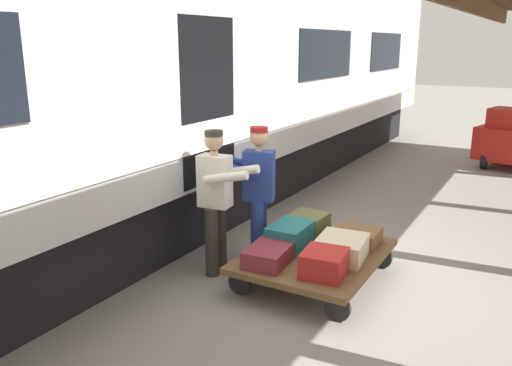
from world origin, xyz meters
TOP-DOWN VIEW (x-y plane):
  - ground_plane at (0.00, 0.00)m, footprint 60.00×60.00m
  - train_car at (3.45, 0.00)m, footprint 3.02×21.01m
  - luggage_cart at (0.44, 0.13)m, footprint 1.40×1.80m
  - suitcase_olive_duffel at (0.76, -0.37)m, footprint 0.45×0.47m
  - suitcase_red_plastic at (0.12, 0.62)m, footprint 0.47×0.51m
  - suitcase_teal_softside at (0.76, 0.13)m, footprint 0.41×0.57m
  - suitcase_cream_canvas at (0.12, 0.13)m, footprint 0.57×0.63m
  - suitcase_brown_leather at (0.12, -0.37)m, footprint 0.51×0.45m
  - suitcase_burgundy_valise at (0.76, 0.62)m, footprint 0.48×0.67m
  - porter_in_overalls at (1.25, 0.03)m, footprint 0.73×0.56m
  - porter_by_door at (1.53, 0.49)m, footprint 0.70×0.48m
  - baggage_tug at (-0.97, -7.32)m, footprint 1.47×1.91m

SIDE VIEW (x-z plane):
  - ground_plane at x=0.00m, z-range 0.00..0.00m
  - luggage_cart at x=0.44m, z-range 0.12..0.46m
  - suitcase_brown_leather at x=0.12m, z-range 0.34..0.53m
  - suitcase_burgundy_valise at x=0.76m, z-range 0.34..0.53m
  - suitcase_cream_canvas at x=0.12m, z-range 0.34..0.58m
  - suitcase_red_plastic at x=0.12m, z-range 0.34..0.60m
  - suitcase_olive_duffel at x=0.76m, z-range 0.34..0.61m
  - suitcase_teal_softside at x=0.76m, z-range 0.34..0.62m
  - baggage_tug at x=-0.97m, z-range -0.02..1.28m
  - porter_in_overalls at x=1.25m, z-range 0.07..1.78m
  - porter_by_door at x=1.53m, z-range 0.07..1.78m
  - train_car at x=3.45m, z-range 0.06..4.06m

